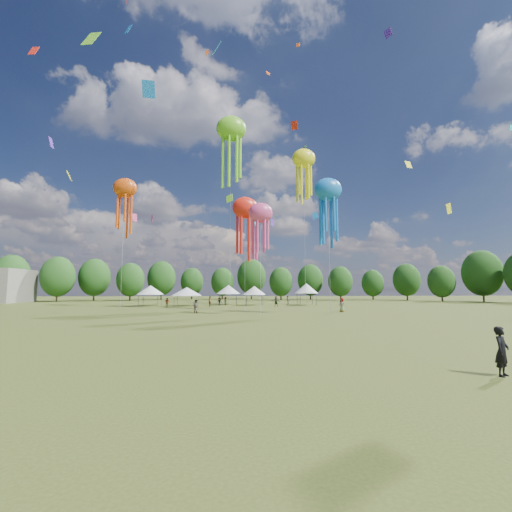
{
  "coord_description": "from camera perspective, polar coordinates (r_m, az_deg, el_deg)",
  "views": [
    {
      "loc": [
        -2.42,
        -13.93,
        3.11
      ],
      "look_at": [
        -0.16,
        15.0,
        6.0
      ],
      "focal_mm": 23.74,
      "sensor_mm": 36.0,
      "label": 1
    }
  ],
  "objects": [
    {
      "name": "festival_tents",
      "position": [
        68.11,
        -5.78,
        -5.73
      ],
      "size": [
        35.81,
        9.89,
        4.38
      ],
      "color": "#47474C",
      "rests_on": "ground"
    },
    {
      "name": "observer_main",
      "position": [
        15.57,
        36.07,
        -12.85
      ],
      "size": [
        0.77,
        0.71,
        1.77
      ],
      "primitive_type": "imported",
      "rotation": [
        0.0,
        0.0,
        0.57
      ],
      "color": "black",
      "rests_on": "ground"
    },
    {
      "name": "treeline",
      "position": [
        76.54,
        -5.55,
        -3.08
      ],
      "size": [
        201.57,
        95.24,
        13.43
      ],
      "color": "#38281C",
      "rests_on": "ground"
    },
    {
      "name": "ground",
      "position": [
        14.48,
        5.55,
        -18.07
      ],
      "size": [
        300.0,
        300.0,
        0.0
      ],
      "primitive_type": "plane",
      "color": "#384416",
      "rests_on": "ground"
    },
    {
      "name": "show_kites",
      "position": [
        57.8,
        -2.13,
        12.37
      ],
      "size": [
        38.24,
        26.12,
        31.41
      ],
      "color": "red",
      "rests_on": "ground"
    },
    {
      "name": "small_kites",
      "position": [
        62.04,
        -0.23,
        20.19
      ],
      "size": [
        74.76,
        64.29,
        45.49
      ],
      "color": "red",
      "rests_on": "ground"
    },
    {
      "name": "spectator_near",
      "position": [
        46.05,
        -10.11,
        -8.37
      ],
      "size": [
        1.08,
        1.03,
        1.76
      ],
      "primitive_type": "imported",
      "rotation": [
        0.0,
        0.0,
        2.54
      ],
      "color": "gray",
      "rests_on": "ground"
    },
    {
      "name": "spectators_far",
      "position": [
        62.85,
        -0.06,
        -7.71
      ],
      "size": [
        27.88,
        25.32,
        1.93
      ],
      "color": "gray",
      "rests_on": "ground"
    }
  ]
}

